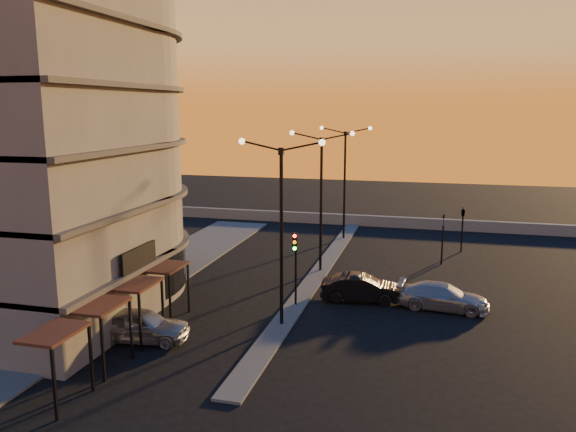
# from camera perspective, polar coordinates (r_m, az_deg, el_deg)

# --- Properties ---
(ground) EXTENTS (120.00, 120.00, 0.00)m
(ground) POSITION_cam_1_polar(r_m,az_deg,el_deg) (29.27, -0.65, -11.05)
(ground) COLOR black
(ground) RESTS_ON ground
(sidewalk_west) EXTENTS (5.00, 40.00, 0.12)m
(sidewalk_west) POSITION_cam_1_polar(r_m,az_deg,el_deg) (36.63, -15.10, -6.78)
(sidewalk_west) COLOR #535350
(sidewalk_west) RESTS_ON ground
(median) EXTENTS (1.20, 36.00, 0.12)m
(median) POSITION_cam_1_polar(r_m,az_deg,el_deg) (38.46, 3.30, -5.56)
(median) COLOR #535350
(median) RESTS_ON ground
(parapet) EXTENTS (44.00, 0.50, 1.00)m
(parapet) POSITION_cam_1_polar(r_m,az_deg,el_deg) (53.47, 8.80, -0.51)
(parapet) COLOR slate
(parapet) RESTS_ON ground
(building) EXTENTS (14.35, 17.08, 25.00)m
(building) POSITION_cam_1_polar(r_m,az_deg,el_deg) (33.72, -24.82, 11.56)
(building) COLOR #655F59
(building) RESTS_ON ground
(streetlamp_near) EXTENTS (4.32, 0.32, 9.51)m
(streetlamp_near) POSITION_cam_1_polar(r_m,az_deg,el_deg) (27.67, -0.68, -0.25)
(streetlamp_near) COLOR black
(streetlamp_near) RESTS_ON ground
(streetlamp_mid) EXTENTS (4.32, 0.32, 9.51)m
(streetlamp_mid) POSITION_cam_1_polar(r_m,az_deg,el_deg) (37.27, 3.39, 2.62)
(streetlamp_mid) COLOR black
(streetlamp_mid) RESTS_ON ground
(streetlamp_far) EXTENTS (4.32, 0.32, 9.51)m
(streetlamp_far) POSITION_cam_1_polar(r_m,az_deg,el_deg) (47.04, 5.79, 4.30)
(streetlamp_far) COLOR black
(streetlamp_far) RESTS_ON ground
(traffic_light_main) EXTENTS (0.28, 0.44, 4.25)m
(traffic_light_main) POSITION_cam_1_polar(r_m,az_deg,el_deg) (30.99, 0.74, -4.17)
(traffic_light_main) COLOR black
(traffic_light_main) RESTS_ON ground
(signal_east_a) EXTENTS (0.13, 0.16, 3.60)m
(signal_east_a) POSITION_cam_1_polar(r_m,az_deg,el_deg) (41.19, 15.43, -2.15)
(signal_east_a) COLOR black
(signal_east_a) RESTS_ON ground
(signal_east_b) EXTENTS (0.42, 1.99, 3.60)m
(signal_east_b) POSITION_cam_1_polar(r_m,az_deg,el_deg) (44.93, 17.37, 0.33)
(signal_east_b) COLOR black
(signal_east_b) RESTS_ON ground
(car_hatchback) EXTENTS (4.86, 2.49, 1.58)m
(car_hatchback) POSITION_cam_1_polar(r_m,az_deg,el_deg) (28.08, -14.76, -10.67)
(car_hatchback) COLOR #9B9CA2
(car_hatchback) RESTS_ON ground
(car_sedan) EXTENTS (4.80, 2.10, 1.53)m
(car_sedan) POSITION_cam_1_polar(r_m,az_deg,el_deg) (32.79, 7.49, -7.28)
(car_sedan) COLOR black
(car_sedan) RESTS_ON ground
(car_wagon) EXTENTS (5.08, 2.41, 1.43)m
(car_wagon) POSITION_cam_1_polar(r_m,az_deg,el_deg) (32.45, 15.48, -7.89)
(car_wagon) COLOR #A0A1A7
(car_wagon) RESTS_ON ground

